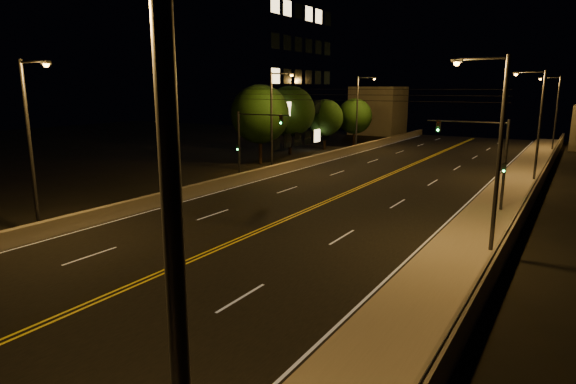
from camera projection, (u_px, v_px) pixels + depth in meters
The scene contains 23 objects.
road at pixel (277, 223), 28.61m from camera, with size 18.00×120.00×0.02m, color black.
sidewalk at pixel (466, 253), 23.06m from camera, with size 3.60×120.00×0.30m, color #A09586.
curb at pixel (427, 247), 24.03m from camera, with size 0.14×120.00×0.15m, color #A09586.
parapet_wall at pixel (504, 245), 22.08m from camera, with size 0.30×120.00×1.00m, color gray.
jersey_barrier at pixel (167, 198), 33.14m from camera, with size 0.45×120.00×0.92m, color gray.
distant_building_left at pixel (378, 111), 83.68m from camera, with size 8.00×8.00×8.14m, color gray.
parapet_rail at pixel (505, 234), 21.96m from camera, with size 0.06×0.06×120.00m, color black.
lane_markings at pixel (276, 223), 28.55m from camera, with size 17.32×116.00×0.00m.
streetlight_0 at pixel (159, 337), 4.90m from camera, with size 2.55×0.28×9.33m.
streetlight_1 at pixel (494, 144), 22.09m from camera, with size 2.55×0.28×9.33m.
streetlight_2 at pixel (537, 119), 40.01m from camera, with size 2.55×0.28×9.33m.
streetlight_3 at pixel (554, 109), 60.05m from camera, with size 2.55×0.28×9.33m.
streetlight_4 at pixel (32, 136), 25.45m from camera, with size 2.55×0.28×9.33m.
streetlight_5 at pixel (274, 115), 44.97m from camera, with size 2.55×0.28×9.33m.
streetlight_6 at pixel (359, 108), 61.61m from camera, with size 2.55×0.28×9.33m.
traffic_signal_right at pixel (488, 154), 30.43m from camera, with size 5.11×0.31×5.97m.
traffic_signal_left at pixel (248, 138), 40.03m from camera, with size 5.11×0.31×5.97m.
overhead_wires at pixel (347, 95), 34.96m from camera, with size 22.00×0.03×0.83m.
building_tower at pixel (222, 35), 61.30m from camera, with size 24.00×15.00×30.25m.
tree_0 at pixel (260, 114), 50.06m from camera, with size 6.11×6.11×8.28m.
tree_1 at pixel (290, 111), 57.59m from camera, with size 6.03×6.03×8.17m.
tree_2 at pixel (325, 118), 62.71m from camera, with size 4.79×4.79×6.49m.
tree_3 at pixel (355, 116), 65.93m from camera, with size 4.82×4.82×6.53m.
Camera 1 is at (14.99, -3.15, 7.86)m, focal length 30.00 mm.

